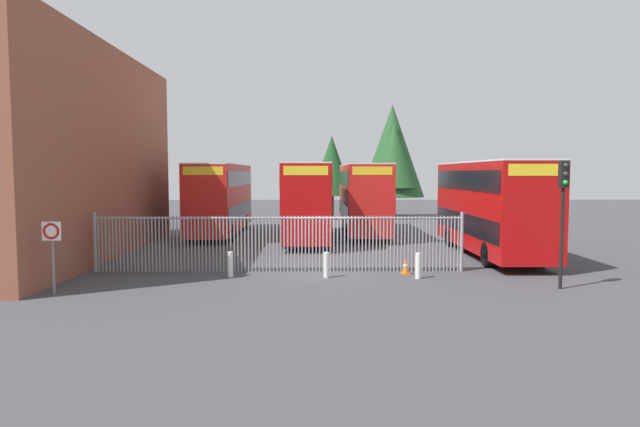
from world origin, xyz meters
name	(u,v)px	position (x,y,z in m)	size (l,w,h in m)	color
ground_plane	(319,245)	(0.00, 8.00, 0.00)	(100.00, 100.00, 0.00)	#3D3D42
depot_building_brick	(42,153)	(-12.67, 3.76, 4.78)	(6.80, 17.32, 9.57)	brown
palisade_fence	(279,242)	(-1.66, 0.00, 1.18)	(14.58, 0.14, 2.35)	gray
double_decker_bus_near_gate	(490,204)	(8.01, 4.28, 2.42)	(2.54, 10.81, 4.42)	#B70C0C
double_decker_bus_behind_fence_left	(221,196)	(-6.12, 12.87, 2.42)	(2.54, 10.81, 4.42)	red
double_decker_bus_behind_fence_right	(307,198)	(-0.67, 10.04, 2.42)	(2.54, 10.81, 4.42)	#B70C0C
double_decker_bus_far_back	(363,196)	(2.82, 13.08, 2.42)	(2.54, 10.81, 4.42)	red
bollard_near_left	(230,264)	(-3.40, -1.13, 0.47)	(0.20, 0.20, 0.95)	silver
bollard_center_front	(326,265)	(0.18, -1.31, 0.47)	(0.20, 0.20, 0.95)	silver
bollard_near_right	(418,266)	(3.57, -1.50, 0.47)	(0.20, 0.20, 0.95)	silver
traffic_cone_by_gate	(406,267)	(3.25, -0.62, 0.29)	(0.34, 0.34, 0.59)	orange
speed_limit_sign_post	(52,240)	(-8.57, -4.12, 1.78)	(0.60, 0.14, 2.40)	slate
traffic_light_kerbside	(563,200)	(8.01, -3.34, 2.99)	(0.28, 0.33, 4.30)	black
tree_tall_back	(392,151)	(6.48, 26.37, 5.80)	(5.59, 5.59, 9.80)	#4C3823
tree_short_side	(394,155)	(6.54, 25.45, 5.39)	(3.88, 3.88, 8.18)	#4C3823
tree_mid_row	(332,166)	(1.18, 24.76, 4.49)	(3.51, 3.51, 7.01)	#4C3823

